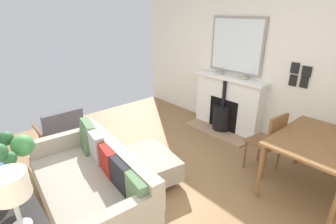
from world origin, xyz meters
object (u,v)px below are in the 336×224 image
object	(u,v)px
mantel_bowl_far	(244,78)
armchair_accent	(61,128)
dining_chair_near_fireplace	(270,139)
mantel_bowl_near	(220,73)
dining_table	(319,146)
ottoman	(150,164)
fireplace	(226,106)
sofa	(93,184)
table_lamp_far_end	(10,188)
console_table	(7,194)

from	to	relation	value
mantel_bowl_far	armchair_accent	distance (m)	3.17
mantel_bowl_far	dining_chair_near_fireplace	size ratio (longest dim) A/B	0.15
mantel_bowl_near	dining_chair_near_fireplace	xyz separation A→B (m)	(0.78, 1.50, -0.53)
dining_chair_near_fireplace	dining_table	bearing A→B (deg)	91.08
ottoman	dining_chair_near_fireplace	size ratio (longest dim) A/B	0.99
fireplace	armchair_accent	bearing A→B (deg)	-24.61
mantel_bowl_near	armchair_accent	size ratio (longest dim) A/B	0.18
sofa	dining_table	bearing A→B (deg)	145.27
ottoman	table_lamp_far_end	bearing A→B (deg)	22.50
fireplace	sofa	xyz separation A→B (m)	(2.90, 0.34, -0.10)
table_lamp_far_end	dining_chair_near_fireplace	distance (m)	3.00
mantel_bowl_far	ottoman	size ratio (longest dim) A/B	0.15
mantel_bowl_far	dining_table	world-z (taller)	mantel_bowl_far
fireplace	dining_table	distance (m)	1.99
sofa	dining_chair_near_fireplace	xyz separation A→B (m)	(-2.16, 0.92, 0.17)
console_table	table_lamp_far_end	distance (m)	0.75
mantel_bowl_far	ottoman	distance (m)	2.25
mantel_bowl_near	fireplace	bearing A→B (deg)	81.44
console_table	table_lamp_far_end	size ratio (longest dim) A/B	3.63
fireplace	table_lamp_far_end	world-z (taller)	table_lamp_far_end
sofa	dining_chair_near_fireplace	world-z (taller)	dining_chair_near_fireplace
mantel_bowl_near	dining_chair_near_fireplace	bearing A→B (deg)	62.62
mantel_bowl_near	mantel_bowl_far	world-z (taller)	mantel_bowl_far
armchair_accent	ottoman	bearing A→B (deg)	112.36
mantel_bowl_far	dining_chair_near_fireplace	xyz separation A→B (m)	(0.78, 0.97, -0.53)
table_lamp_far_end	dining_table	xyz separation A→B (m)	(-2.94, 0.89, -0.43)
mantel_bowl_near	console_table	distance (m)	3.78
mantel_bowl_far	table_lamp_far_end	xyz separation A→B (m)	(3.71, 0.66, 0.04)
fireplace	ottoman	distance (m)	2.09
mantel_bowl_near	table_lamp_far_end	bearing A→B (deg)	17.76
table_lamp_far_end	fireplace	bearing A→B (deg)	-165.55
mantel_bowl_near	table_lamp_far_end	size ratio (longest dim) A/B	0.30
table_lamp_far_end	dining_table	bearing A→B (deg)	163.10
ottoman	armchair_accent	size ratio (longest dim) A/B	1.18
mantel_bowl_far	console_table	distance (m)	3.73
dining_chair_near_fireplace	mantel_bowl_far	bearing A→B (deg)	-128.57
mantel_bowl_far	armchair_accent	size ratio (longest dim) A/B	0.18
mantel_bowl_far	armchair_accent	world-z (taller)	mantel_bowl_far
mantel_bowl_far	sofa	distance (m)	3.02
fireplace	ottoman	bearing A→B (deg)	7.64
mantel_bowl_near	console_table	size ratio (longest dim) A/B	0.08
mantel_bowl_far	dining_chair_near_fireplace	bearing A→B (deg)	51.43
sofa	console_table	bearing A→B (deg)	-0.04
fireplace	dining_table	bearing A→B (deg)	68.38
armchair_accent	dining_chair_near_fireplace	distance (m)	3.15
ottoman	dining_chair_near_fireplace	world-z (taller)	dining_chair_near_fireplace
dining_table	sofa	bearing A→B (deg)	-34.73
mantel_bowl_near	dining_table	world-z (taller)	mantel_bowl_near
console_table	dining_chair_near_fireplace	xyz separation A→B (m)	(-2.93, 0.92, -0.13)
console_table	dining_chair_near_fireplace	size ratio (longest dim) A/B	1.80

